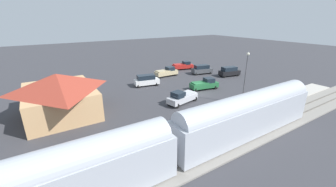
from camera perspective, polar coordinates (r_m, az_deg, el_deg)
The scene contains 13 objects.
ground_plane at distance 38.62m, azimuth 8.32°, elevation 0.01°, with size 200.00×200.00×0.00m, color #38383D.
railway_track at distance 30.33m, azimuth 25.83°, elevation -7.43°, with size 4.80×70.00×0.30m.
platform at distance 32.27m, azimuth 19.93°, elevation -4.84°, with size 3.20×46.00×0.30m.
station_building at distance 32.92m, azimuth -27.34°, elevation -0.01°, with size 12.11×9.54×5.87m.
pedestrian_on_platform at distance 30.72m, azimuth 17.34°, elevation -3.49°, with size 0.36×0.36×1.71m.
pickup_tan at distance 49.40m, azimuth -0.35°, elevation 5.88°, with size 1.97×5.40×2.14m.
pickup_silver at distance 33.63m, azimuth 3.81°, elevation -1.00°, with size 3.03×5.69×2.14m.
pickup_green at distance 40.83m, azimuth 9.89°, elevation 2.55°, with size 2.89×5.66×2.14m.
suv_charcoal at distance 52.12m, azimuth 9.18°, elevation 6.50°, with size 3.06×5.22×2.22m.
suv_black at distance 51.46m, azimuth 16.29°, elevation 5.78°, with size 2.79×5.17×2.22m.
suv_white at distance 42.54m, azimuth -5.85°, elevation 3.62°, with size 2.80×5.17×2.22m.
pickup_red at distance 56.22m, azimuth 4.11°, elevation 7.56°, with size 3.12×5.70×2.14m.
light_pole_near_platform at distance 34.56m, azimuth 20.32°, elevation 5.39°, with size 0.44×0.44×8.10m.
Camera 1 is at (-27.31, 24.01, 13.00)m, focal length 22.50 mm.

